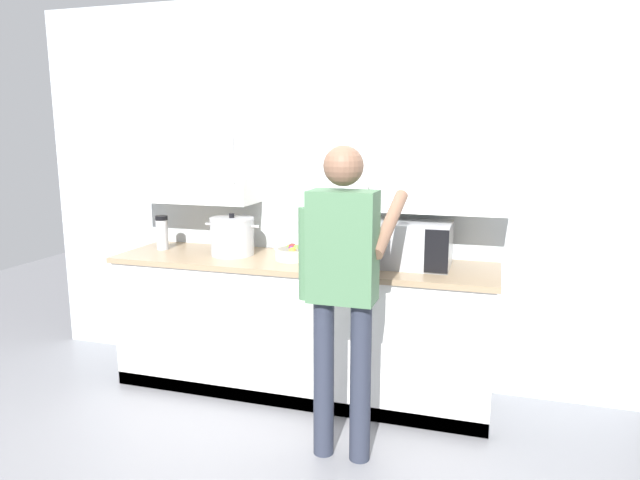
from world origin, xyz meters
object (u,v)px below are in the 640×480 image
object	(u,v)px
stock_pot	(232,236)
thermos_flask	(162,232)
microwave_oven	(406,244)
fruit_bowl	(293,253)
knife_block	(335,243)
person_figure	(343,278)

from	to	relation	value
stock_pot	thermos_flask	xyz separation A→B (m)	(-0.55, 0.02, -0.01)
microwave_oven	stock_pot	world-z (taller)	stock_pot
thermos_flask	fruit_bowl	distance (m)	1.00
thermos_flask	fruit_bowl	world-z (taller)	thermos_flask
knife_block	fruit_bowl	size ratio (longest dim) A/B	1.43
stock_pot	thermos_flask	size ratio (longest dim) A/B	1.62
microwave_oven	stock_pot	xyz separation A→B (m)	(-1.17, -0.01, -0.01)
stock_pot	knife_block	bearing A→B (deg)	-1.71
knife_block	person_figure	xyz separation A→B (m)	(0.24, -0.70, -0.04)
stock_pot	person_figure	xyz separation A→B (m)	(0.97, -0.72, -0.04)
knife_block	fruit_bowl	xyz separation A→B (m)	(-0.29, 0.01, -0.09)
stock_pot	person_figure	world-z (taller)	person_figure
microwave_oven	stock_pot	size ratio (longest dim) A/B	1.74
fruit_bowl	person_figure	distance (m)	0.88
stock_pot	thermos_flask	world-z (taller)	stock_pot
thermos_flask	knife_block	size ratio (longest dim) A/B	0.71
stock_pot	fruit_bowl	distance (m)	0.45
person_figure	knife_block	bearing A→B (deg)	108.78
fruit_bowl	microwave_oven	bearing A→B (deg)	2.09
stock_pot	fruit_bowl	world-z (taller)	stock_pot
thermos_flask	fruit_bowl	bearing A→B (deg)	-1.79
stock_pot	knife_block	distance (m)	0.73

